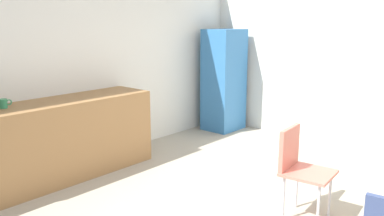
# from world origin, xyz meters

# --- Properties ---
(wall_back) EXTENTS (6.00, 0.10, 2.60)m
(wall_back) POSITION_xyz_m (0.00, 3.00, 1.30)
(wall_back) COLOR white
(wall_back) RESTS_ON ground_plane
(counter_block) EXTENTS (2.13, 0.60, 0.90)m
(counter_block) POSITION_xyz_m (-0.32, 2.65, 0.45)
(counter_block) COLOR #9E7042
(counter_block) RESTS_ON ground_plane
(locker_cabinet) EXTENTS (0.60, 0.50, 1.63)m
(locker_cabinet) POSITION_xyz_m (2.55, 2.55, 0.82)
(locker_cabinet) COLOR #3372B2
(locker_cabinet) RESTS_ON ground_plane
(chair_coral) EXTENTS (0.46, 0.46, 0.83)m
(chair_coral) POSITION_xyz_m (0.57, 0.21, 0.52)
(chair_coral) COLOR silver
(chair_coral) RESTS_ON ground_plane
(mug_white) EXTENTS (0.13, 0.08, 0.09)m
(mug_white) POSITION_xyz_m (-0.93, 2.71, 0.95)
(mug_white) COLOR #338C59
(mug_white) RESTS_ON counter_block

